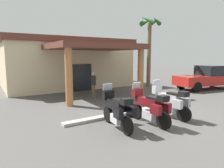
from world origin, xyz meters
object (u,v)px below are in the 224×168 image
pedestrian (94,83)px  motorcycle_silver (170,102)px  motorcycle_black (117,110)px  motorcycle_maroon (150,107)px  palm_tree_near_portico (149,37)px  pickup_truck_red (206,78)px  motel_building (66,62)px

pedestrian → motorcycle_silver: bearing=-31.2°
motorcycle_black → motorcycle_maroon: size_ratio=1.00×
palm_tree_near_portico → pickup_truck_red: bearing=-50.0°
motorcycle_maroon → palm_tree_near_portico: size_ratio=0.36×
motorcycle_maroon → palm_tree_near_portico: bearing=-42.5°
motorcycle_black → pickup_truck_red: size_ratio=0.40×
motorcycle_black → motorcycle_maroon: same height
pickup_truck_red → motel_building: bearing=148.2°
motorcycle_maroon → motorcycle_black: bearing=77.1°
motorcycle_maroon → pedestrian: bearing=-5.4°
motel_building → motorcycle_silver: motel_building is taller
motorcycle_maroon → palm_tree_near_portico: palm_tree_near_portico is taller
motorcycle_black → pedestrian: pedestrian is taller
motorcycle_maroon → pedestrian: (0.59, 5.85, 0.28)m
pedestrian → pickup_truck_red: 9.60m
motorcycle_maroon → pickup_truck_red: pickup_truck_red is taller
motorcycle_silver → pickup_truck_red: 9.38m
motorcycle_black → palm_tree_near_portico: 11.56m
motel_building → motorcycle_maroon: 12.22m
motorcycle_black → motorcycle_silver: (2.73, -0.16, 0.00)m
motorcycle_black → pedestrian: size_ratio=1.30×
motel_building → motorcycle_maroon: (-1.07, -12.08, -1.45)m
pickup_truck_red → pedestrian: bearing=178.9°
motorcycle_maroon → palm_tree_near_portico: 10.84m
pickup_truck_red → palm_tree_near_portico: bearing=140.9°
pedestrian → pickup_truck_red: pickup_truck_red is taller
motorcycle_black → pedestrian: (1.95, 5.53, 0.28)m
motel_building → pickup_truck_red: bearing=-41.7°
motorcycle_black → palm_tree_near_portico: (8.30, 7.16, 3.66)m
motel_building → motorcycle_black: size_ratio=5.40×
pedestrian → palm_tree_near_portico: (6.35, 1.63, 3.38)m
motel_building → motorcycle_black: bearing=-100.7°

